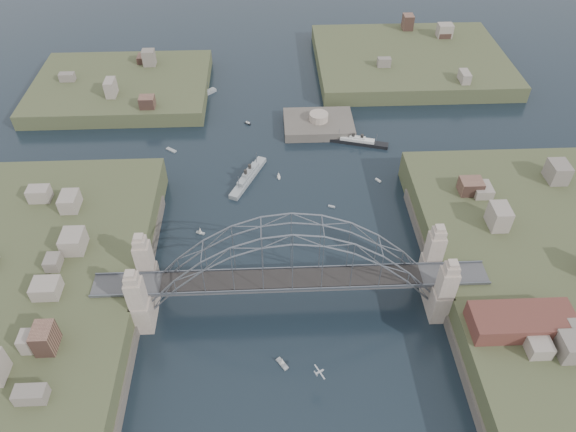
% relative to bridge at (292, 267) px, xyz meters
% --- Properties ---
extents(ground, '(500.00, 500.00, 0.00)m').
position_rel_bridge_xyz_m(ground, '(0.00, 0.00, -12.32)').
color(ground, black).
rests_on(ground, ground).
extents(bridge, '(84.00, 13.80, 24.60)m').
position_rel_bridge_xyz_m(bridge, '(0.00, 0.00, 0.00)').
color(bridge, '#454548').
rests_on(bridge, ground).
extents(shore_west, '(50.50, 90.00, 12.00)m').
position_rel_bridge_xyz_m(shore_west, '(-57.32, 0.00, -10.35)').
color(shore_west, '#3E4427').
rests_on(shore_west, ground).
extents(shore_east, '(50.50, 90.00, 12.00)m').
position_rel_bridge_xyz_m(shore_east, '(57.32, 0.00, -10.35)').
color(shore_east, '#3E4427').
rests_on(shore_east, ground).
extents(headland_nw, '(60.00, 45.00, 9.00)m').
position_rel_bridge_xyz_m(headland_nw, '(-55.00, 95.00, -11.82)').
color(headland_nw, '#3E4427').
rests_on(headland_nw, ground).
extents(headland_ne, '(70.00, 55.00, 9.50)m').
position_rel_bridge_xyz_m(headland_ne, '(50.00, 110.00, -11.57)').
color(headland_ne, '#3E4427').
rests_on(headland_ne, ground).
extents(fort_island, '(22.00, 16.00, 9.40)m').
position_rel_bridge_xyz_m(fort_island, '(12.00, 70.00, -12.66)').
color(fort_island, '#4C453D').
rests_on(fort_island, ground).
extents(wharf_shed, '(20.00, 8.00, 4.00)m').
position_rel_bridge_xyz_m(wharf_shed, '(44.00, -14.00, -2.32)').
color(wharf_shed, '#592D26').
rests_on(wharf_shed, shore_east).
extents(finger_pier, '(4.00, 22.00, 1.40)m').
position_rel_bridge_xyz_m(finger_pier, '(39.00, -28.00, -11.62)').
color(finger_pier, '#454548').
rests_on(finger_pier, ground).
extents(naval_cruiser_near, '(10.50, 18.70, 5.82)m').
position_rel_bridge_xyz_m(naval_cruiser_near, '(-10.19, 44.63, -11.42)').
color(naval_cruiser_near, '#92979A').
rests_on(naval_cruiser_near, ground).
extents(naval_cruiser_far, '(11.73, 11.14, 4.80)m').
position_rel_bridge_xyz_m(naval_cruiser_far, '(-27.94, 90.75, -11.58)').
color(naval_cruiser_far, '#92979A').
rests_on(naval_cruiser_far, ground).
extents(ocean_liner, '(19.09, 7.77, 4.69)m').
position_rel_bridge_xyz_m(ocean_liner, '(23.25, 60.95, -11.60)').
color(ocean_liner, black).
rests_on(ocean_liner, ground).
extents(aeroplane, '(2.04, 3.27, 0.51)m').
position_rel_bridge_xyz_m(aeroplane, '(4.13, -20.52, -6.97)').
color(aeroplane, '#AEB2B6').
extents(small_boat_a, '(2.32, 1.53, 2.38)m').
position_rel_bridge_xyz_m(small_boat_a, '(-22.10, 23.18, -11.42)').
color(small_boat_a, silver).
rests_on(small_boat_a, ground).
extents(small_boat_b, '(1.94, 1.28, 0.45)m').
position_rel_bridge_xyz_m(small_boat_b, '(12.31, 31.82, -12.17)').
color(small_boat_b, silver).
rests_on(small_boat_b, ground).
extents(small_boat_c, '(2.61, 3.15, 2.38)m').
position_rel_bridge_xyz_m(small_boat_c, '(-2.60, -15.27, -11.59)').
color(small_boat_c, silver).
rests_on(small_boat_c, ground).
extents(small_boat_d, '(1.64, 1.95, 0.45)m').
position_rel_bridge_xyz_m(small_boat_d, '(26.71, 42.42, -12.17)').
color(small_boat_d, silver).
rests_on(small_boat_d, ground).
extents(small_boat_e, '(3.53, 3.09, 0.45)m').
position_rel_bridge_xyz_m(small_boat_e, '(-33.87, 59.68, -12.17)').
color(small_boat_e, silver).
rests_on(small_boat_e, ground).
extents(small_boat_f, '(1.23, 1.70, 2.38)m').
position_rel_bridge_xyz_m(small_boat_f, '(-1.52, 44.95, -11.31)').
color(small_boat_f, silver).
rests_on(small_boat_f, ground).
extents(small_boat_h, '(2.09, 1.78, 1.43)m').
position_rel_bridge_xyz_m(small_boat_h, '(-10.74, 73.41, -12.04)').
color(small_boat_h, silver).
rests_on(small_boat_h, ground).
extents(small_boat_i, '(0.96, 2.32, 1.43)m').
position_rel_bridge_xyz_m(small_boat_i, '(35.27, 19.54, -12.04)').
color(small_boat_i, silver).
rests_on(small_boat_i, ground).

